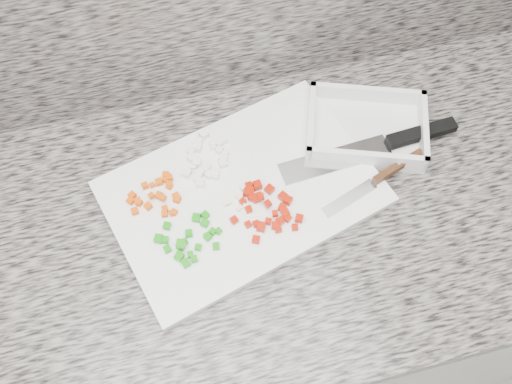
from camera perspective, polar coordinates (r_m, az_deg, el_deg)
cabinet at (r=1.44m, az=-4.80°, el=-11.66°), size 3.92×0.62×0.86m
countertop at (r=1.02m, az=-6.67°, el=-4.32°), size 3.96×0.64×0.04m
cutting_board at (r=1.02m, az=-1.37°, el=-0.03°), size 0.53×0.42×0.02m
carrot_pile at (r=1.02m, az=-9.87°, el=-0.37°), size 0.10×0.09×0.02m
onion_pile at (r=1.04m, az=-5.08°, el=3.30°), size 0.10×0.12×0.01m
green_pepper_pile at (r=0.97m, az=-6.78°, el=-4.76°), size 0.12×0.09×0.02m
red_pepper_pile at (r=0.99m, az=0.94°, el=-1.49°), size 0.13×0.12×0.02m
garlic_pile at (r=1.00m, az=-1.55°, el=-0.55°), size 0.05×0.05×0.01m
chef_knife at (r=1.09m, az=13.48°, el=4.87°), size 0.35×0.06×0.02m
paring_knife at (r=1.05m, az=12.85°, el=1.72°), size 0.21×0.09×0.02m
tray at (r=1.10m, az=10.91°, el=6.19°), size 0.26×0.23×0.05m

